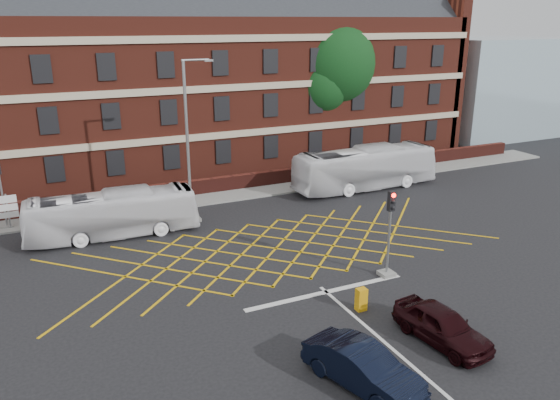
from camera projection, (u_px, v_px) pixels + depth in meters
name	position (u px, v px, depth m)	size (l,w,h in m)	color
ground	(292.00, 263.00, 27.80)	(120.00, 120.00, 0.00)	black
victorian_building	(176.00, 71.00, 44.35)	(51.00, 12.17, 20.40)	maroon
boundary_wall	(211.00, 186.00, 38.80)	(56.00, 0.50, 1.10)	#451712
far_pavement	(216.00, 196.00, 38.10)	(60.00, 3.00, 0.12)	slate
glass_block	(491.00, 87.00, 57.99)	(14.00, 10.00, 10.00)	#99B2BF
box_junction_hatching	(276.00, 248.00, 29.52)	(11.50, 0.12, 0.02)	#CC990C
stop_line	(326.00, 292.00, 24.79)	(8.00, 0.30, 0.02)	silver
centre_line	(418.00, 371.00, 19.20)	(0.15, 14.00, 0.02)	silver
bus_left	(112.00, 214.00, 30.80)	(2.23, 9.53, 2.65)	white
bus_right	(365.00, 168.00, 39.59)	(2.58, 11.01, 3.07)	white
car_navy	(363.00, 367.00, 18.25)	(1.52, 4.37, 1.44)	black
car_maroon	(442.00, 325.00, 20.77)	(1.67, 4.14, 1.41)	black
deciduous_tree	(330.00, 70.00, 46.21)	(7.76, 7.59, 12.10)	black
traffic_light_near	(389.00, 242.00, 25.85)	(0.70, 0.70, 4.27)	slate
traffic_light_far	(3.00, 200.00, 31.87)	(0.70, 0.70, 4.27)	slate
street_lamp	(190.00, 167.00, 32.63)	(2.25, 1.00, 9.67)	slate
direction_signs	(7.00, 208.00, 31.71)	(1.10, 0.16, 2.20)	gray
utility_cabinet	(361.00, 299.00, 23.12)	(0.44, 0.35, 1.00)	orange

